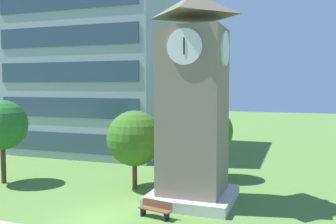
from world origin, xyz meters
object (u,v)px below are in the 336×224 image
clock_tower (193,110)px  park_bench (155,209)px  tree_by_building (209,132)px  tree_streetside (2,125)px  tree_near_tower (135,138)px

clock_tower → park_bench: (-1.11, -3.20, -4.96)m
park_bench → tree_by_building: size_ratio=0.36×
park_bench → tree_by_building: tree_by_building is taller
tree_by_building → tree_streetside: 14.53m
tree_by_building → tree_streetside: size_ratio=0.90×
clock_tower → tree_near_tower: size_ratio=2.32×
park_bench → tree_near_tower: size_ratio=0.36×
clock_tower → tree_by_building: 5.92m
clock_tower → park_bench: size_ratio=6.45×
clock_tower → tree_near_tower: (-4.42, 1.48, -2.10)m
tree_near_tower → tree_streetside: tree_streetside is taller
clock_tower → tree_by_building: (-0.36, 5.57, -1.97)m
tree_near_tower → tree_streetside: size_ratio=0.89×
park_bench → clock_tower: bearing=70.9°
clock_tower → tree_by_building: bearing=93.6°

